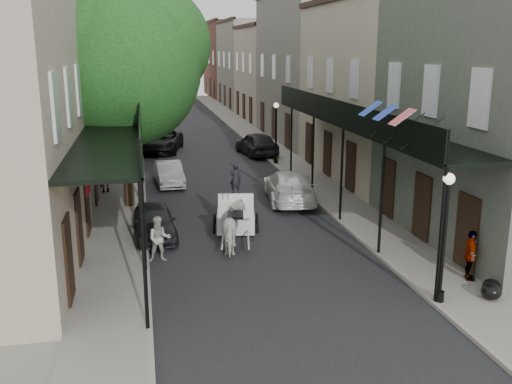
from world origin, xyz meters
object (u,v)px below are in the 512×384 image
pedestrian_walking (159,239)px  pedestrian_sidewalk_right (471,255)px  car_left_near (154,221)px  lamppost_right_far (276,132)px  pedestrian_sidewalk_left (105,174)px  carriage (236,201)px  lamppost_left (139,183)px  horse (235,227)px  car_left_mid (169,174)px  lamppost_right_near (444,236)px  tree_near (131,61)px  car_left_far (162,141)px  car_right_near (289,186)px  car_right_far (257,144)px  tree_far (133,66)px

pedestrian_walking → pedestrian_sidewalk_right: size_ratio=1.01×
pedestrian_sidewalk_right → car_left_near: size_ratio=0.42×
lamppost_right_far → pedestrian_sidewalk_right: (1.68, -18.76, -1.14)m
pedestrian_sidewalk_left → car_left_near: bearing=102.8°
carriage → lamppost_left: bearing=-167.2°
horse → car_left_mid: (-1.80, 10.42, -0.24)m
pedestrian_sidewalk_left → car_left_mid: bearing=-162.7°
lamppost_right_near → carriage: (-4.45, 8.20, -0.94)m
car_left_near → pedestrian_sidewalk_right: bearing=-36.8°
tree_near → carriage: tree_near is taller
car_left_near → car_left_far: car_left_far is taller
pedestrian_walking → car_right_near: bearing=45.1°
pedestrian_sidewalk_right → car_left_mid: bearing=52.4°
car_right_far → car_left_mid: bearing=42.4°
lamppost_right_far → lamppost_left: bearing=-124.3°
lamppost_right_near → carriage: bearing=118.5°
lamppost_right_near → lamppost_right_far: bearing=90.0°
carriage → car_left_far: carriage is taller
car_left_far → car_right_near: size_ratio=1.05×
carriage → pedestrian_sidewalk_right: (6.13, -6.96, -0.20)m
lamppost_right_far → horse: size_ratio=1.84×
car_left_near → car_left_mid: size_ratio=1.02×
horse → car_left_near: size_ratio=0.53×
car_right_near → pedestrian_walking: bearing=52.9°
lamppost_right_near → pedestrian_walking: (-7.60, 5.00, -1.26)m
tree_far → horse: 21.47m
tree_far → pedestrian_walking: (0.75, -21.18, -5.05)m
car_right_near → car_right_far: 11.90m
lamppost_right_far → pedestrian_sidewalk_right: lamppost_right_far is taller
car_right_far → pedestrian_sidewalk_right: bearing=87.6°
car_left_near → lamppost_right_near: bearing=-47.3°
carriage → pedestrian_sidewalk_left: bearing=139.6°
horse → pedestrian_walking: bearing=21.8°
pedestrian_sidewalk_left → car_right_near: pedestrian_sidewalk_left is taller
car_left_mid → tree_far: bearing=96.0°
lamppost_right_near → lamppost_right_far: 20.00m
pedestrian_walking → car_right_far: (7.10, 18.50, -0.00)m
car_left_mid → car_right_near: size_ratio=0.73×
tree_far → car_right_far: bearing=-18.8°
tree_near → lamppost_right_near: (8.30, -12.18, -4.44)m
tree_near → car_right_far: tree_near is taller
tree_near → horse: size_ratio=4.77×
pedestrian_walking → car_right_near: pedestrian_walking is taller
lamppost_left → car_left_mid: (1.50, 8.00, -1.44)m
car_left_mid → car_left_far: (0.00, 10.00, 0.12)m
lamppost_right_near → car_left_near: size_ratio=0.98×
pedestrian_walking → car_left_far: size_ratio=0.30×
tree_near → car_left_mid: (1.60, 3.82, -5.88)m
lamppost_right_far → car_left_far: (-6.70, 6.00, -1.31)m
lamppost_right_far → horse: lamppost_right_far is taller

